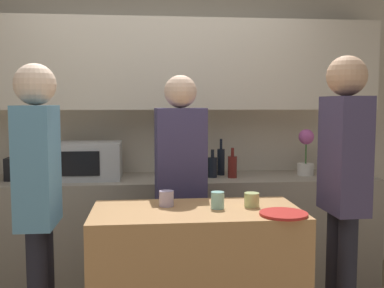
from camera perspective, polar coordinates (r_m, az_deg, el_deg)
The scene contains 18 objects.
back_wall at distance 3.96m, azimuth -4.29°, elevation 5.67°, with size 6.40×0.40×2.70m.
back_counter at distance 3.84m, azimuth -4.07°, elevation -10.84°, with size 3.60×0.62×0.89m.
kitchen_island at distance 2.72m, azimuth 0.56°, elevation -17.55°, with size 1.19×0.58×0.90m.
microwave at distance 3.75m, azimuth -12.97°, elevation -2.06°, with size 0.52×0.39×0.30m.
toaster at distance 3.85m, azimuth -20.65°, elevation -2.95°, with size 0.26×0.16×0.18m.
potted_plant at distance 3.95m, azimuth 14.27°, elevation -1.02°, with size 0.14×0.14×0.40m.
bottle_0 at distance 3.70m, azimuth 0.17°, elevation -2.78°, with size 0.08×0.08×0.26m.
bottle_1 at distance 3.81m, azimuth 1.20°, elevation -2.46°, with size 0.08×0.08×0.28m.
bottle_2 at distance 3.73m, azimuth 2.62°, elevation -2.90°, with size 0.08×0.08×0.23m.
bottle_3 at distance 3.86m, azimuth 3.70°, elevation -2.19°, with size 0.06×0.06×0.31m.
bottle_4 at distance 3.72m, azimuth 5.15°, elevation -2.84°, with size 0.07×0.07×0.25m.
plate_on_island at distance 2.49m, azimuth 11.55°, elevation -8.69°, with size 0.26×0.26×0.01m.
cup_0 at distance 2.65m, azimuth 7.59°, elevation -7.03°, with size 0.09×0.09×0.08m.
cup_1 at distance 2.59m, azimuth 3.27°, elevation -7.13°, with size 0.08×0.08×0.10m.
cup_2 at distance 2.65m, azimuth -3.27°, elevation -6.92°, with size 0.09×0.09×0.09m.
person_left at distance 3.09m, azimuth -1.45°, elevation -3.96°, with size 0.36×0.22×1.69m.
person_center at distance 2.79m, azimuth 18.70°, elevation -4.00°, with size 0.23×0.34×1.78m.
person_right at distance 2.61m, azimuth -18.94°, elevation -5.57°, with size 0.23×0.34×1.72m.
Camera 1 is at (-0.11, -2.30, 1.50)m, focal length 42.00 mm.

